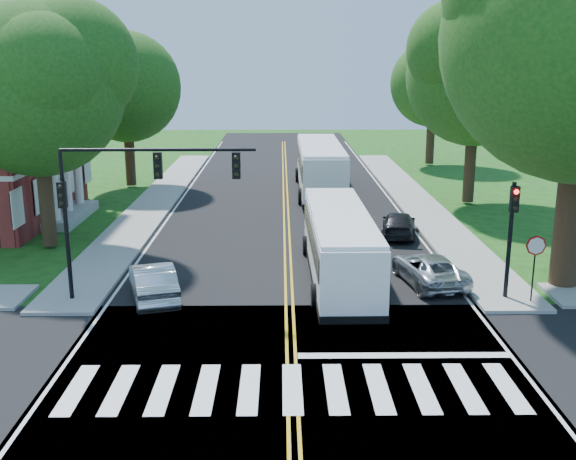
{
  "coord_description": "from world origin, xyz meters",
  "views": [
    {
      "loc": [
        -0.3,
        -17.55,
        8.9
      ],
      "look_at": [
        -0.03,
        7.98,
        2.4
      ],
      "focal_mm": 42.0,
      "sensor_mm": 36.0,
      "label": 1
    }
  ],
  "objects_px": {
    "suv": "(429,269)",
    "dark_sedan": "(399,224)",
    "bus_follow": "(320,167)",
    "hatchback": "(153,282)",
    "signal_nw": "(127,188)",
    "bus_lead": "(339,244)",
    "signal_ne": "(512,225)"
  },
  "relations": [
    {
      "from": "signal_ne",
      "to": "suv",
      "type": "height_order",
      "value": "signal_ne"
    },
    {
      "from": "bus_follow",
      "to": "suv",
      "type": "distance_m",
      "value": 19.66
    },
    {
      "from": "signal_ne",
      "to": "bus_follow",
      "type": "height_order",
      "value": "signal_ne"
    },
    {
      "from": "bus_lead",
      "to": "hatchback",
      "type": "xyz_separation_m",
      "value": [
        -7.26,
        -2.5,
        -0.78
      ]
    },
    {
      "from": "bus_follow",
      "to": "dark_sedan",
      "type": "height_order",
      "value": "bus_follow"
    },
    {
      "from": "hatchback",
      "to": "signal_nw",
      "type": "bearing_deg",
      "value": 4.53
    },
    {
      "from": "hatchback",
      "to": "dark_sedan",
      "type": "height_order",
      "value": "hatchback"
    },
    {
      "from": "signal_ne",
      "to": "dark_sedan",
      "type": "bearing_deg",
      "value": 104.02
    },
    {
      "from": "bus_follow",
      "to": "suv",
      "type": "xyz_separation_m",
      "value": [
        3.34,
        -19.34,
        -1.14
      ]
    },
    {
      "from": "dark_sedan",
      "to": "bus_follow",
      "type": "bearing_deg",
      "value": -63.14
    },
    {
      "from": "bus_lead",
      "to": "dark_sedan",
      "type": "height_order",
      "value": "bus_lead"
    },
    {
      "from": "signal_nw",
      "to": "bus_follow",
      "type": "relative_size",
      "value": 0.55
    },
    {
      "from": "signal_nw",
      "to": "bus_lead",
      "type": "relative_size",
      "value": 0.65
    },
    {
      "from": "suv",
      "to": "signal_ne",
      "type": "bearing_deg",
      "value": 131.61
    },
    {
      "from": "dark_sedan",
      "to": "signal_ne",
      "type": "bearing_deg",
      "value": 114.55
    },
    {
      "from": "signal_nw",
      "to": "signal_ne",
      "type": "height_order",
      "value": "signal_nw"
    },
    {
      "from": "bus_follow",
      "to": "suv",
      "type": "height_order",
      "value": "bus_follow"
    },
    {
      "from": "hatchback",
      "to": "dark_sedan",
      "type": "bearing_deg",
      "value": -155.85
    },
    {
      "from": "bus_lead",
      "to": "bus_follow",
      "type": "height_order",
      "value": "bus_follow"
    },
    {
      "from": "signal_nw",
      "to": "dark_sedan",
      "type": "relative_size",
      "value": 1.72
    },
    {
      "from": "signal_nw",
      "to": "bus_lead",
      "type": "distance_m",
      "value": 8.9
    },
    {
      "from": "signal_nw",
      "to": "hatchback",
      "type": "height_order",
      "value": "signal_nw"
    },
    {
      "from": "bus_follow",
      "to": "hatchback",
      "type": "distance_m",
      "value": 22.43
    },
    {
      "from": "bus_follow",
      "to": "dark_sedan",
      "type": "xyz_separation_m",
      "value": [
        3.41,
        -11.65,
        -1.16
      ]
    },
    {
      "from": "signal_nw",
      "to": "signal_ne",
      "type": "distance_m",
      "value": 14.13
    },
    {
      "from": "suv",
      "to": "dark_sedan",
      "type": "height_order",
      "value": "suv"
    },
    {
      "from": "bus_lead",
      "to": "signal_ne",
      "type": "bearing_deg",
      "value": 154.94
    },
    {
      "from": "bus_lead",
      "to": "signal_nw",
      "type": "bearing_deg",
      "value": 18.48
    },
    {
      "from": "signal_nw",
      "to": "dark_sedan",
      "type": "distance_m",
      "value": 15.62
    },
    {
      "from": "bus_follow",
      "to": "hatchback",
      "type": "xyz_separation_m",
      "value": [
        -7.52,
        -21.11,
        -1.05
      ]
    },
    {
      "from": "bus_follow",
      "to": "hatchback",
      "type": "relative_size",
      "value": 2.98
    },
    {
      "from": "suv",
      "to": "hatchback",
      "type": "bearing_deg",
      "value": -0.11
    }
  ]
}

